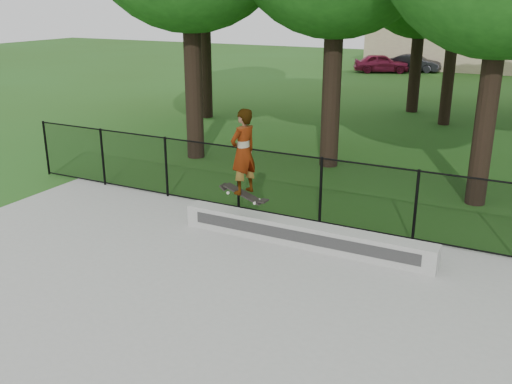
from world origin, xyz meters
The scene contains 9 objects.
ground centered at (0.00, 0.00, 0.00)m, with size 100.00×100.00×0.00m, color #274E15.
concrete_slab centered at (0.00, 0.00, 0.03)m, with size 14.00×12.00×0.06m, color #989994.
grind_ledge centered at (0.12, 4.70, 0.29)m, with size 5.19×0.40×0.46m, color #B6B6B0.
car_a centered at (-6.15, 32.96, 0.61)m, with size 1.43×3.53×1.21m, color maroon.
car_b centered at (-4.31, 34.38, 0.56)m, with size 1.19×3.10×1.13m, color black.
car_c centered at (-2.17, 35.86, 0.51)m, with size 1.44×3.25×1.03m, color #A0AAB6.
skater_airborne centered at (-1.12, 4.53, 1.83)m, with size 0.80×0.71×1.91m.
chainlink_fence centered at (0.00, 5.90, 0.81)m, with size 16.06×0.06×1.50m.
distant_building centered at (-2.00, 38.00, 2.16)m, with size 12.40×6.40×4.30m.
Camera 1 is at (4.02, -4.92, 4.70)m, focal length 40.00 mm.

